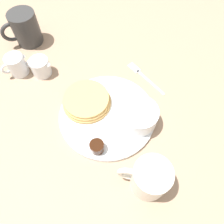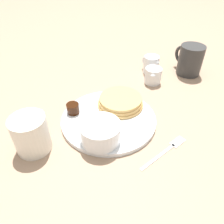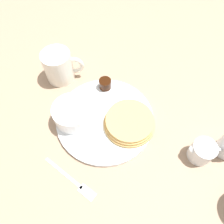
{
  "view_description": "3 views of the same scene",
  "coord_description": "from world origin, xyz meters",
  "px_view_note": "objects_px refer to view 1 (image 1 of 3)",
  "views": [
    {
      "loc": [
        0.1,
        0.27,
        0.52
      ],
      "look_at": [
        -0.01,
        0.02,
        0.04
      ],
      "focal_mm": 35.0,
      "sensor_mm": 36.0,
      "label": 1
    },
    {
      "loc": [
        -0.41,
        0.17,
        0.4
      ],
      "look_at": [
        0.01,
        -0.01,
        0.02
      ],
      "focal_mm": 35.0,
      "sensor_mm": 36.0,
      "label": 2
    },
    {
      "loc": [
        -0.15,
        -0.23,
        0.51
      ],
      "look_at": [
        0.01,
        -0.01,
        0.05
      ],
      "focal_mm": 35.0,
      "sensor_mm": 36.0,
      "label": 3
    }
  ],
  "objects_px": {
    "bowl": "(139,115)",
    "creamer_pitcher_far": "(16,65)",
    "plate": "(107,115)",
    "creamer_pitcher_near": "(40,67)",
    "fork": "(142,75)",
    "coffee_mug": "(149,178)",
    "second_mug": "(25,28)"
  },
  "relations": [
    {
      "from": "bowl",
      "to": "creamer_pitcher_far",
      "type": "relative_size",
      "value": 1.23
    },
    {
      "from": "plate",
      "to": "creamer_pitcher_near",
      "type": "xyz_separation_m",
      "value": [
        0.12,
        -0.22,
        0.02
      ]
    },
    {
      "from": "creamer_pitcher_far",
      "to": "fork",
      "type": "bearing_deg",
      "value": 155.38
    },
    {
      "from": "bowl",
      "to": "creamer_pitcher_near",
      "type": "height_order",
      "value": "bowl"
    },
    {
      "from": "plate",
      "to": "bowl",
      "type": "xyz_separation_m",
      "value": [
        -0.07,
        0.05,
        0.03
      ]
    },
    {
      "from": "creamer_pitcher_near",
      "to": "fork",
      "type": "height_order",
      "value": "creamer_pitcher_near"
    },
    {
      "from": "coffee_mug",
      "to": "creamer_pitcher_near",
      "type": "distance_m",
      "value": 0.44
    },
    {
      "from": "plate",
      "to": "creamer_pitcher_near",
      "type": "height_order",
      "value": "creamer_pitcher_near"
    },
    {
      "from": "coffee_mug",
      "to": "second_mug",
      "type": "xyz_separation_m",
      "value": [
        0.15,
        -0.57,
        0.01
      ]
    },
    {
      "from": "creamer_pitcher_far",
      "to": "creamer_pitcher_near",
      "type": "bearing_deg",
      "value": 154.72
    },
    {
      "from": "coffee_mug",
      "to": "creamer_pitcher_far",
      "type": "height_order",
      "value": "coffee_mug"
    },
    {
      "from": "fork",
      "to": "creamer_pitcher_near",
      "type": "bearing_deg",
      "value": -24.47
    },
    {
      "from": "coffee_mug",
      "to": "fork",
      "type": "distance_m",
      "value": 0.32
    },
    {
      "from": "creamer_pitcher_near",
      "to": "fork",
      "type": "xyz_separation_m",
      "value": [
        -0.28,
        0.13,
        -0.03
      ]
    },
    {
      "from": "plate",
      "to": "coffee_mug",
      "type": "bearing_deg",
      "value": 94.6
    },
    {
      "from": "fork",
      "to": "second_mug",
      "type": "height_order",
      "value": "second_mug"
    },
    {
      "from": "bowl",
      "to": "second_mug",
      "type": "bearing_deg",
      "value": -64.78
    },
    {
      "from": "fork",
      "to": "creamer_pitcher_far",
      "type": "bearing_deg",
      "value": -24.62
    },
    {
      "from": "creamer_pitcher_near",
      "to": "fork",
      "type": "bearing_deg",
      "value": 155.53
    },
    {
      "from": "second_mug",
      "to": "creamer_pitcher_far",
      "type": "bearing_deg",
      "value": 64.91
    },
    {
      "from": "bowl",
      "to": "creamer_pitcher_near",
      "type": "relative_size",
      "value": 1.41
    },
    {
      "from": "creamer_pitcher_near",
      "to": "plate",
      "type": "bearing_deg",
      "value": 119.91
    },
    {
      "from": "plate",
      "to": "bowl",
      "type": "distance_m",
      "value": 0.09
    },
    {
      "from": "coffee_mug",
      "to": "plate",
      "type": "bearing_deg",
      "value": -85.4
    },
    {
      "from": "plate",
      "to": "bowl",
      "type": "bearing_deg",
      "value": 143.71
    },
    {
      "from": "plate",
      "to": "fork",
      "type": "xyz_separation_m",
      "value": [
        -0.15,
        -0.09,
        -0.0
      ]
    },
    {
      "from": "fork",
      "to": "second_mug",
      "type": "bearing_deg",
      "value": -44.6
    },
    {
      "from": "coffee_mug",
      "to": "second_mug",
      "type": "distance_m",
      "value": 0.59
    },
    {
      "from": "coffee_mug",
      "to": "second_mug",
      "type": "height_order",
      "value": "second_mug"
    },
    {
      "from": "plate",
      "to": "bowl",
      "type": "height_order",
      "value": "bowl"
    },
    {
      "from": "plate",
      "to": "second_mug",
      "type": "bearing_deg",
      "value": -70.55
    },
    {
      "from": "coffee_mug",
      "to": "creamer_pitcher_far",
      "type": "bearing_deg",
      "value": -65.42
    }
  ]
}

